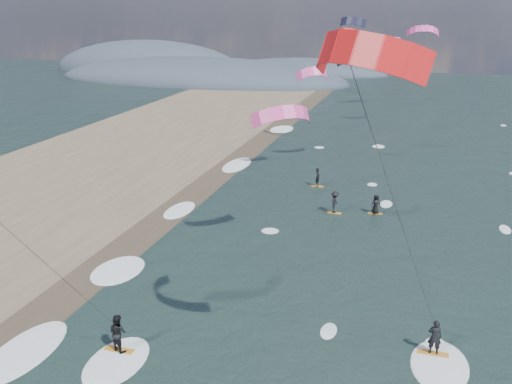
# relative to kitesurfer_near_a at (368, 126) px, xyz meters

# --- Properties ---
(wet_sand_strip) EXTENTS (3.00, 240.00, 0.00)m
(wet_sand_strip) POSITION_rel_kitesurfer_near_a_xyz_m (-16.70, 3.62, -11.70)
(wet_sand_strip) COLOR #382D23
(wet_sand_strip) RESTS_ON ground
(coastal_hills) EXTENTS (80.00, 41.00, 15.00)m
(coastal_hills) POSITION_rel_kitesurfer_near_a_xyz_m (-49.55, 101.48, -11.70)
(coastal_hills) COLOR #3D4756
(coastal_hills) RESTS_ON ground
(kitesurfer_near_a) EXTENTS (7.91, 9.31, 15.39)m
(kitesurfer_near_a) POSITION_rel_kitesurfer_near_a_xyz_m (0.00, 0.00, 0.00)
(kitesurfer_near_a) COLOR #BA7720
(kitesurfer_near_a) RESTS_ON ground
(far_kitesurfers) EXTENTS (6.76, 7.37, 1.80)m
(far_kitesurfers) POSITION_rel_kitesurfer_near_a_xyz_m (-4.02, 23.87, -10.83)
(far_kitesurfers) COLOR #BA7720
(far_kitesurfers) RESTS_ON ground
(bg_kite_field) EXTENTS (13.92, 74.32, 6.65)m
(bg_kite_field) POSITION_rel_kitesurfer_near_a_xyz_m (-4.56, 49.90, -0.86)
(bg_kite_field) COLOR black
(bg_kite_field) RESTS_ON ground
(shoreline_surf) EXTENTS (2.40, 79.40, 0.11)m
(shoreline_surf) POSITION_rel_kitesurfer_near_a_xyz_m (-15.50, 8.37, -11.70)
(shoreline_surf) COLOR white
(shoreline_surf) RESTS_ON ground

